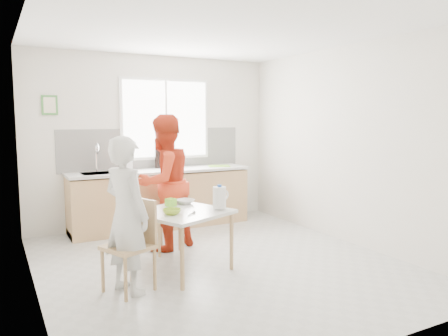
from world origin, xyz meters
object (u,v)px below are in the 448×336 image
at_px(bowl_green, 172,212).
at_px(wine_bottle_a, 157,158).
at_px(person_red, 164,182).
at_px(milk_jug, 220,197).
at_px(dining_table, 182,217).
at_px(person_white, 126,215).
at_px(wine_bottle_b, 159,159).
at_px(chair_far, 156,213).
at_px(chair_left, 134,241).
at_px(bowl_white, 185,202).

xyz_separation_m(bowl_green, wine_bottle_a, (0.65, 2.29, 0.36)).
height_order(person_red, milk_jug, person_red).
height_order(milk_jug, wine_bottle_a, wine_bottle_a).
relative_size(dining_table, person_white, 0.76).
relative_size(person_white, person_red, 0.88).
relative_size(person_white, wine_bottle_b, 5.18).
bearing_deg(dining_table, bowl_green, -143.65).
distance_m(chair_far, person_white, 1.41).
distance_m(dining_table, person_red, 0.95).
xyz_separation_m(person_white, bowl_green, (0.54, 0.17, -0.05)).
height_order(person_white, milk_jug, person_white).
bearing_deg(wine_bottle_a, dining_table, -102.68).
bearing_deg(wine_bottle_b, chair_left, -115.51).
distance_m(person_white, wine_bottle_b, 2.76).
relative_size(bowl_green, milk_jug, 0.74).
xyz_separation_m(dining_table, wine_bottle_b, (0.53, 2.17, 0.45)).
bearing_deg(person_white, person_red, -57.26).
relative_size(person_red, milk_jug, 6.70).
xyz_separation_m(person_red, bowl_green, (-0.29, -1.02, -0.16)).
xyz_separation_m(bowl_white, wine_bottle_a, (0.30, 1.82, 0.36)).
bearing_deg(dining_table, wine_bottle_a, 77.32).
distance_m(bowl_green, milk_jug, 0.58).
bearing_deg(bowl_green, chair_left, -163.62).
bearing_deg(bowl_white, wine_bottle_a, 80.50).
bearing_deg(wine_bottle_b, bowl_green, -106.86).
bearing_deg(wine_bottle_a, bowl_green, -105.93).
relative_size(chair_left, person_white, 0.59).
bearing_deg(chair_far, wine_bottle_b, 45.74).
bearing_deg(dining_table, chair_left, -157.68).
xyz_separation_m(chair_far, wine_bottle_a, (0.47, 1.28, 0.59)).
distance_m(dining_table, bowl_white, 0.40).
distance_m(chair_left, wine_bottle_b, 2.75).
bearing_deg(wine_bottle_b, person_red, -107.60).
xyz_separation_m(dining_table, person_white, (-0.71, -0.29, 0.16)).
height_order(dining_table, bowl_white, bowl_white).
distance_m(bowl_white, milk_jug, 0.54).
bearing_deg(chair_left, person_white, -90.00).
relative_size(chair_left, milk_jug, 3.46).
distance_m(dining_table, milk_jug, 0.48).
bearing_deg(dining_table, wine_bottle_b, 76.32).
bearing_deg(milk_jug, wine_bottle_a, 65.68).
bearing_deg(wine_bottle_a, person_red, -105.95).
relative_size(bowl_green, bowl_white, 0.89).
bearing_deg(wine_bottle_b, chair_far, -111.94).
relative_size(person_white, milk_jug, 5.90).
height_order(chair_far, wine_bottle_a, wine_bottle_a).
height_order(bowl_white, milk_jug, milk_jug).
relative_size(person_red, bowl_white, 8.10).
xyz_separation_m(dining_table, bowl_white, (0.18, 0.35, 0.10)).
height_order(chair_far, bowl_white, chair_far).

